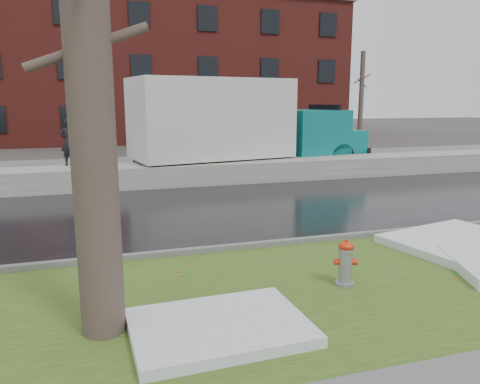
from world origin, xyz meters
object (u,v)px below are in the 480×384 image
object	(u,v)px
fire_hydrant	(346,261)
box_truck	(240,125)
worker	(69,142)
tree	(88,53)

from	to	relation	value
fire_hydrant	box_truck	distance (m)	11.46
fire_hydrant	worker	bearing A→B (deg)	132.30
tree	box_truck	bearing A→B (deg)	65.00
box_truck	worker	size ratio (longest dim) A/B	7.04
tree	fire_hydrant	bearing A→B (deg)	6.52
fire_hydrant	worker	size ratio (longest dim) A/B	0.47
tree	box_truck	world-z (taller)	tree
tree	worker	size ratio (longest dim) A/B	4.21
fire_hydrant	box_truck	world-z (taller)	box_truck
fire_hydrant	worker	xyz separation A→B (m)	(-4.49, 10.56, 1.11)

